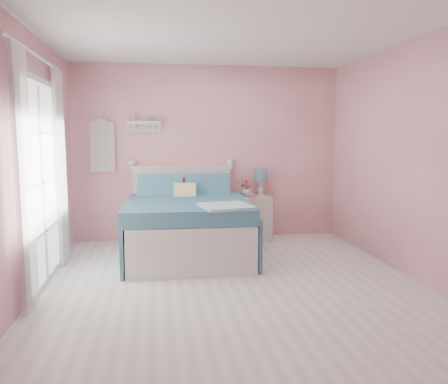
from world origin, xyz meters
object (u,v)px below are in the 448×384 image
object	(u,v)px
nightstand	(254,218)
table_lamp	(261,177)
teacup	(252,195)
vase	(246,191)
bed	(187,226)

from	to	relation	value
nightstand	table_lamp	xyz separation A→B (m)	(0.11, 0.10, 0.61)
nightstand	teacup	distance (m)	0.39
nightstand	vase	xyz separation A→B (m)	(-0.12, 0.03, 0.40)
nightstand	table_lamp	world-z (taller)	table_lamp
nightstand	teacup	xyz separation A→B (m)	(-0.07, -0.13, 0.36)
teacup	bed	bearing A→B (deg)	-149.15
table_lamp	teacup	distance (m)	0.39
nightstand	teacup	size ratio (longest dim) A/B	7.47
bed	nightstand	bearing A→B (deg)	36.10
table_lamp	bed	bearing A→B (deg)	-144.93
table_lamp	vase	distance (m)	0.32
table_lamp	teacup	world-z (taller)	table_lamp
nightstand	bed	bearing A→B (deg)	-145.68
bed	table_lamp	xyz separation A→B (m)	(1.19, 0.83, 0.54)
vase	teacup	size ratio (longest dim) A/B	1.78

